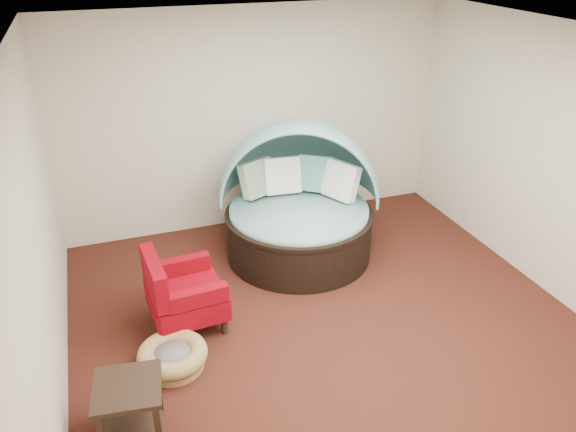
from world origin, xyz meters
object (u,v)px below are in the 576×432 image
object	(u,v)px
pet_basket	(173,356)
side_table	(130,403)
canopy_daybed	(299,195)
red_armchair	(181,293)

from	to	relation	value
pet_basket	side_table	distance (m)	0.80
canopy_daybed	red_armchair	world-z (taller)	canopy_daybed
red_armchair	pet_basket	bearing A→B (deg)	-113.15
canopy_daybed	pet_basket	bearing A→B (deg)	-118.85
pet_basket	canopy_daybed	bearing A→B (deg)	41.03
canopy_daybed	side_table	bearing A→B (deg)	-114.84
red_armchair	side_table	distance (m)	1.37
canopy_daybed	side_table	world-z (taller)	canopy_daybed
pet_basket	red_armchair	bearing A→B (deg)	70.98
red_armchair	side_table	xyz separation A→B (m)	(-0.61, -1.22, -0.07)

